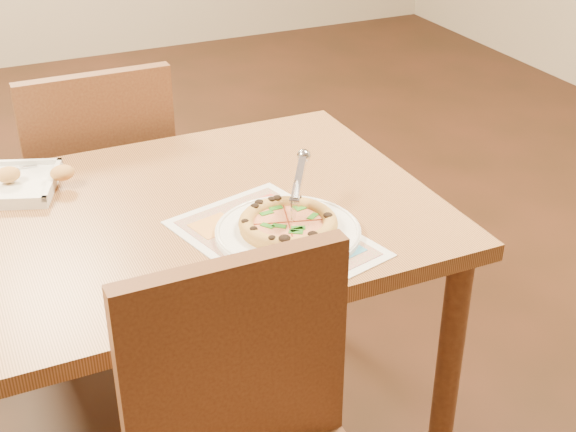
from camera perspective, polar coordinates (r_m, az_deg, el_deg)
name	(u,v)px	position (r m, az deg, el deg)	size (l,w,h in m)	color
dining_table	(155,251)	(1.87, -9.43, -2.46)	(1.30, 0.85, 0.72)	#A46F41
chair_far	(98,173)	(2.42, -13.33, 2.97)	(0.42, 0.42, 0.47)	brown
plate	(288,233)	(1.73, 0.00, -1.20)	(0.32, 0.32, 0.02)	white
pizza	(288,224)	(1.73, 0.01, -0.55)	(0.22, 0.22, 0.03)	gold
pizza_cutter	(298,186)	(1.74, 0.69, 2.15)	(0.11, 0.15, 0.10)	silver
menu	(275,238)	(1.72, -0.95, -1.58)	(0.31, 0.43, 0.01)	silver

